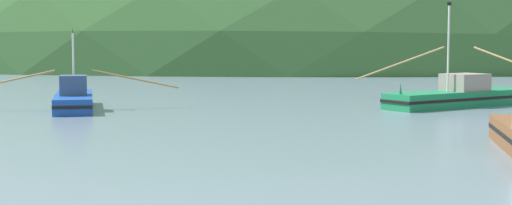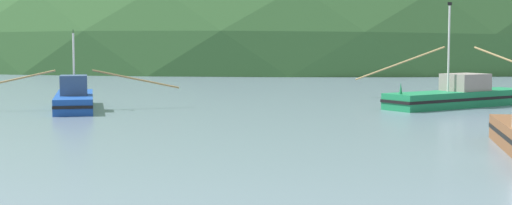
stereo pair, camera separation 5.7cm
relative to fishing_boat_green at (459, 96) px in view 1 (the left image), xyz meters
name	(u,v)px [view 1 (the left image)]	position (x,y,z in m)	size (l,w,h in m)	color
hill_far_center	(312,59)	(9.57, 119.30, -0.69)	(206.33, 165.06, 75.26)	#386633
hill_far_right	(266,58)	(-0.56, 121.18, -0.69)	(166.52, 133.22, 41.16)	#2D562D
fishing_boat_green	(459,96)	(0.00, 0.00, 0.00)	(10.91, 17.27, 6.60)	#197A47
fishing_boat_blue	(74,99)	(-24.18, 0.11, -0.06)	(12.81, 9.38, 4.89)	#19479E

